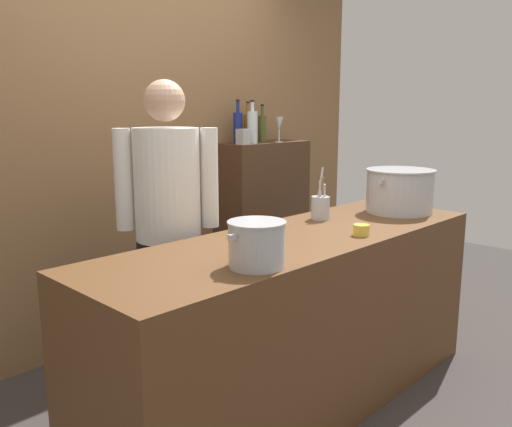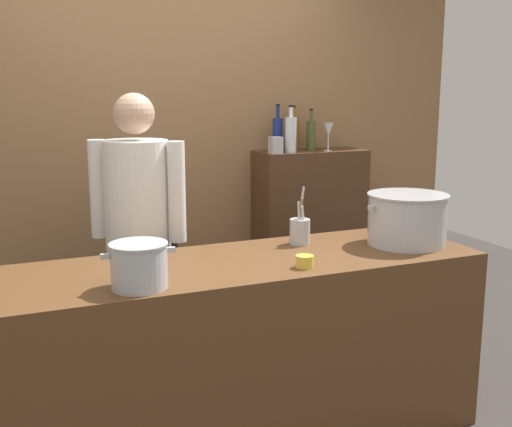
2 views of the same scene
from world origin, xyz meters
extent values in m
plane|color=#383330|center=(0.00, 0.00, 0.00)|extent=(8.00, 8.00, 0.00)
cube|color=olive|center=(0.00, 1.40, 1.50)|extent=(4.40, 0.10, 3.00)
cube|color=brown|center=(0.00, 0.00, 0.45)|extent=(2.30, 0.70, 0.90)
cube|color=#472D1C|center=(1.00, 1.19, 0.63)|extent=(0.76, 0.32, 1.26)
cylinder|color=black|center=(-0.25, 0.55, 0.42)|extent=(0.14, 0.14, 0.84)
cylinder|color=black|center=(-0.41, 0.67, 0.42)|extent=(0.14, 0.14, 0.84)
cylinder|color=white|center=(-0.33, 0.61, 1.13)|extent=(0.34, 0.34, 0.58)
cube|color=black|center=(-0.23, 0.75, 0.89)|extent=(0.25, 0.19, 0.52)
cylinder|color=white|center=(-0.16, 0.48, 1.16)|extent=(0.09, 0.09, 0.52)
cylinder|color=white|center=(-0.51, 0.74, 1.16)|extent=(0.09, 0.09, 0.52)
sphere|color=tan|center=(-0.33, 0.61, 1.55)|extent=(0.21, 0.21, 0.21)
cylinder|color=#B7BABF|center=(0.90, -0.04, 1.03)|extent=(0.39, 0.39, 0.25)
cylinder|color=#B7BABF|center=(0.90, -0.04, 1.16)|extent=(0.41, 0.41, 0.01)
cube|color=#B7BABF|center=(0.68, -0.04, 1.11)|extent=(0.04, 0.02, 0.02)
cube|color=#B7BABF|center=(1.11, -0.04, 1.11)|extent=(0.04, 0.02, 0.02)
cylinder|color=#B7BABF|center=(-0.51, -0.21, 0.99)|extent=(0.22, 0.22, 0.18)
cylinder|color=#B7BABF|center=(-0.51, -0.21, 1.08)|extent=(0.23, 0.23, 0.01)
cube|color=#B7BABF|center=(-0.64, -0.21, 1.04)|extent=(0.04, 0.02, 0.02)
cube|color=#B7BABF|center=(-0.38, -0.21, 1.04)|extent=(0.04, 0.02, 0.02)
cylinder|color=#B7BABF|center=(0.40, 0.17, 0.97)|extent=(0.10, 0.10, 0.13)
cylinder|color=#B7BABF|center=(0.41, 0.15, 1.01)|extent=(0.05, 0.03, 0.18)
cylinder|color=#B7BABF|center=(0.39, 0.17, 1.02)|extent=(0.02, 0.02, 0.20)
cylinder|color=#B7BABF|center=(0.40, 0.18, 1.06)|extent=(0.05, 0.02, 0.27)
cylinder|color=olive|center=(0.40, 0.17, 1.03)|extent=(0.02, 0.03, 0.22)
cylinder|color=yellow|center=(0.22, -0.22, 0.93)|extent=(0.08, 0.08, 0.06)
cylinder|color=silver|center=(0.81, 1.11, 1.38)|extent=(0.08, 0.08, 0.23)
cylinder|color=silver|center=(0.81, 1.11, 1.53)|extent=(0.03, 0.03, 0.07)
cylinder|color=black|center=(0.81, 1.11, 1.57)|extent=(0.03, 0.03, 0.01)
cylinder|color=#475123|center=(1.01, 1.20, 1.36)|extent=(0.06, 0.06, 0.20)
cylinder|color=#475123|center=(1.01, 1.20, 1.50)|extent=(0.02, 0.02, 0.07)
cylinder|color=black|center=(1.01, 1.20, 1.54)|extent=(0.03, 0.03, 0.01)
cylinder|color=#8C5919|center=(0.90, 1.25, 1.37)|extent=(0.07, 0.07, 0.21)
cylinder|color=#8C5919|center=(0.90, 1.25, 1.51)|extent=(0.02, 0.02, 0.08)
cylinder|color=black|center=(0.90, 1.25, 1.56)|extent=(0.03, 0.03, 0.01)
cylinder|color=navy|center=(0.76, 1.21, 1.37)|extent=(0.07, 0.07, 0.22)
cylinder|color=navy|center=(0.76, 1.21, 1.53)|extent=(0.02, 0.02, 0.08)
cylinder|color=black|center=(0.76, 1.21, 1.57)|extent=(0.03, 0.03, 0.01)
cylinder|color=silver|center=(1.08, 1.10, 1.27)|extent=(0.06, 0.06, 0.01)
cylinder|color=silver|center=(1.08, 1.10, 1.32)|extent=(0.01, 0.01, 0.09)
cone|color=silver|center=(1.08, 1.10, 1.41)|extent=(0.07, 0.07, 0.09)
cube|color=#B2B2B7|center=(0.68, 1.09, 1.32)|extent=(0.07, 0.07, 0.11)
camera|label=1|loc=(-1.97, -1.63, 1.52)|focal=37.44mm
camera|label=2|loc=(-1.02, -2.59, 1.68)|focal=43.85mm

